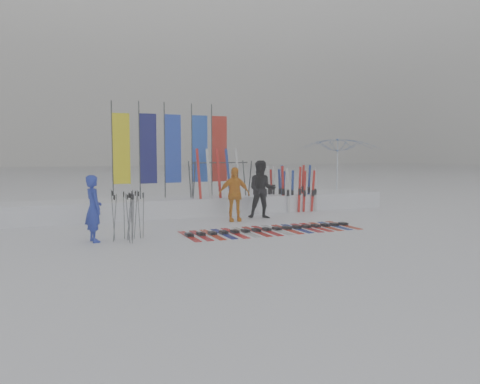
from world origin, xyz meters
name	(u,v)px	position (x,y,z in m)	size (l,w,h in m)	color
ground	(257,236)	(0.00, 0.00, 0.00)	(120.00, 120.00, 0.00)	white
snow_bank	(201,205)	(0.00, 4.60, 0.30)	(14.00, 1.60, 0.60)	white
person_blue	(94,209)	(-3.91, 0.84, 0.80)	(0.59, 0.38, 1.61)	#1D2FA9
person_black	(262,190)	(1.49, 2.86, 0.94)	(0.91, 0.71, 1.87)	black
person_yellow	(234,194)	(0.44, 2.63, 0.84)	(0.98, 0.41, 1.68)	orange
tent_canopy	(339,171)	(5.83, 4.87, 1.40)	(3.05, 3.11, 2.80)	white
ski_row	(271,229)	(0.72, 0.61, 0.04)	(4.86, 1.69, 0.07)	red
pole_cluster	(130,216)	(-3.08, 0.71, 0.59)	(0.80, 0.78, 1.23)	#595B60
feather_flags	(173,149)	(-0.92, 4.84, 2.24)	(3.99, 0.20, 3.20)	#383A3F
ski_rack	(220,174)	(0.56, 4.20, 1.38)	(2.04, 0.80, 1.23)	#383A3F
upright_skis	(290,190)	(3.19, 4.08, 0.79)	(1.61, 1.02, 1.67)	silver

